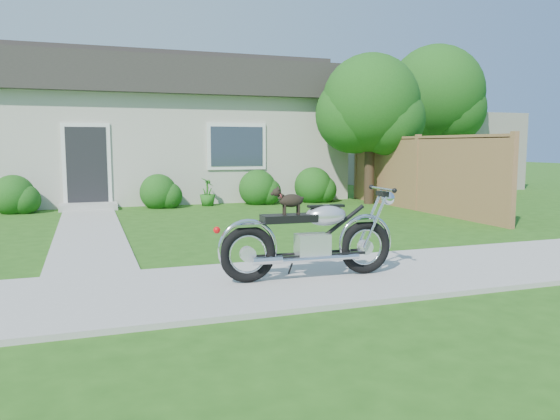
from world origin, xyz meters
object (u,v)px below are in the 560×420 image
(fence, at_px, (417,173))
(tree_far, at_px, (440,98))
(motorcycle_with_dog, at_px, (313,237))
(tree_near, at_px, (376,108))
(potted_plant_right, at_px, (207,192))
(house, at_px, (135,129))

(fence, xyz_separation_m, tree_far, (3.88, 4.59, 2.33))
(fence, height_order, motorcycle_with_dog, fence)
(motorcycle_with_dog, bearing_deg, tree_near, 58.17)
(potted_plant_right, bearing_deg, tree_near, -13.17)
(house, distance_m, tree_near, 7.57)
(motorcycle_with_dog, bearing_deg, tree_far, 50.57)
(house, bearing_deg, tree_far, -9.24)
(tree_near, bearing_deg, motorcycle_with_dog, -123.86)
(fence, bearing_deg, motorcycle_with_dog, -132.44)
(house, xyz_separation_m, fence, (6.30, -6.24, -1.22))
(tree_far, bearing_deg, motorcycle_with_dog, -131.47)
(fence, relative_size, tree_far, 1.30)
(tree_near, distance_m, potted_plant_right, 5.16)
(house, xyz_separation_m, tree_near, (6.07, -4.50, 0.50))
(house, bearing_deg, motorcycle_with_dog, -85.17)
(motorcycle_with_dog, bearing_deg, house, 96.87)
(house, xyz_separation_m, tree_far, (10.18, -1.66, 1.11))
(house, distance_m, potted_plant_right, 4.18)
(tree_far, height_order, motorcycle_with_dog, tree_far)
(house, bearing_deg, potted_plant_right, -65.69)
(motorcycle_with_dog, bearing_deg, fence, 49.59)
(tree_far, bearing_deg, fence, -130.19)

